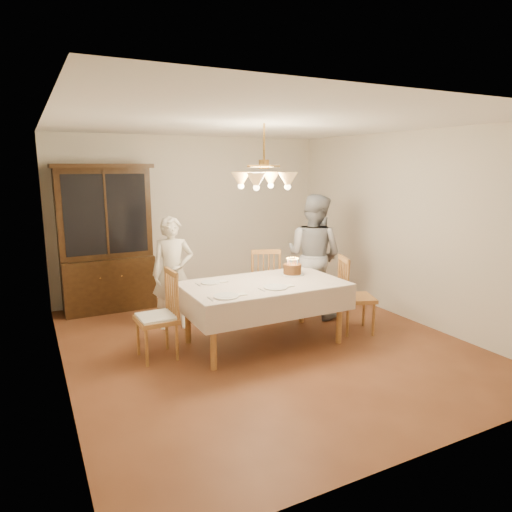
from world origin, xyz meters
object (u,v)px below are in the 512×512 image
china_hutch (106,241)px  birthday_cake (292,270)px  dining_table (264,289)px  chair_far_side (264,286)px  elderly_woman (173,273)px

china_hutch → birthday_cake: 2.85m
dining_table → birthday_cake: (0.52, 0.19, 0.14)m
dining_table → birthday_cake: birthday_cake is taller
chair_far_side → elderly_woman: (-1.31, 0.11, 0.30)m
dining_table → elderly_woman: elderly_woman is taller
china_hutch → chair_far_side: bearing=-34.3°
dining_table → chair_far_side: 1.08m
china_hutch → birthday_cake: size_ratio=7.20×
chair_far_side → china_hutch: bearing=145.7°
dining_table → chair_far_side: bearing=61.3°
china_hutch → elderly_woman: 1.41m
china_hutch → chair_far_side: (1.95, -1.33, -0.60)m
elderly_woman → chair_far_side: bearing=9.8°
dining_table → chair_far_side: chair_far_side is taller
birthday_cake → elderly_woman: bearing=147.7°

